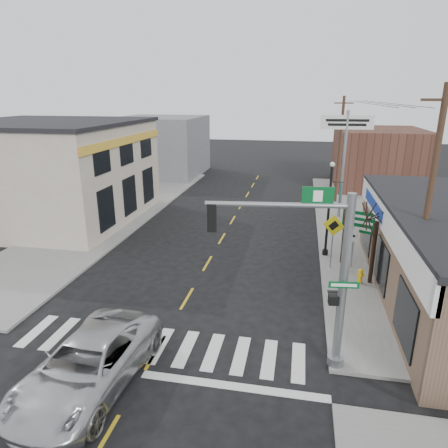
% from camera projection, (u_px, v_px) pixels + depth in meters
% --- Properties ---
extents(ground, '(140.00, 140.00, 0.00)m').
position_uv_depth(ground, '(156.00, 352.00, 14.19)').
color(ground, black).
rests_on(ground, ground).
extents(sidewalk_right, '(6.00, 38.00, 0.13)m').
position_uv_depth(sidewalk_right, '(368.00, 242.00, 24.67)').
color(sidewalk_right, slate).
rests_on(sidewalk_right, ground).
extents(sidewalk_left, '(6.00, 38.00, 0.13)m').
position_uv_depth(sidewalk_left, '(99.00, 224.00, 27.94)').
color(sidewalk_left, slate).
rests_on(sidewalk_left, ground).
extents(center_line, '(0.12, 56.00, 0.01)m').
position_uv_depth(center_line, '(207.00, 263.00, 21.65)').
color(center_line, gold).
rests_on(center_line, ground).
extents(crosswalk, '(11.00, 2.20, 0.01)m').
position_uv_depth(crosswalk, '(160.00, 345.00, 14.56)').
color(crosswalk, silver).
rests_on(crosswalk, ground).
extents(left_building, '(12.00, 12.00, 6.80)m').
position_uv_depth(left_building, '(50.00, 173.00, 28.57)').
color(left_building, '#B3A795').
rests_on(left_building, ground).
extents(bldg_distant_right, '(8.00, 10.00, 5.60)m').
position_uv_depth(bldg_distant_right, '(377.00, 158.00, 39.15)').
color(bldg_distant_right, '#502F24').
rests_on(bldg_distant_right, ground).
extents(bldg_distant_left, '(9.00, 10.00, 6.40)m').
position_uv_depth(bldg_distant_left, '(161.00, 146.00, 45.07)').
color(bldg_distant_left, slate).
rests_on(bldg_distant_left, ground).
extents(suv, '(3.12, 6.04, 1.63)m').
position_uv_depth(suv, '(88.00, 364.00, 12.28)').
color(suv, '#B1B4B6').
rests_on(suv, ground).
extents(traffic_signal_pole, '(4.77, 0.38, 6.04)m').
position_uv_depth(traffic_signal_pole, '(321.00, 263.00, 12.39)').
color(traffic_signal_pole, gray).
rests_on(traffic_signal_pole, sidewalk_right).
extents(guide_sign, '(1.78, 0.14, 3.12)m').
position_uv_depth(guide_sign, '(359.00, 228.00, 20.68)').
color(guide_sign, '#402B1D').
rests_on(guide_sign, sidewalk_right).
extents(fire_hydrant, '(0.23, 0.23, 0.73)m').
position_uv_depth(fire_hydrant, '(360.00, 275.00, 19.01)').
color(fire_hydrant, '#F1B60C').
rests_on(fire_hydrant, sidewalk_right).
extents(ped_crossing_sign, '(1.12, 0.08, 2.87)m').
position_uv_depth(ped_crossing_sign, '(333.00, 232.00, 20.21)').
color(ped_crossing_sign, gray).
rests_on(ped_crossing_sign, sidewalk_right).
extents(lamp_post, '(0.68, 0.53, 5.24)m').
position_uv_depth(lamp_post, '(330.00, 203.00, 21.55)').
color(lamp_post, black).
rests_on(lamp_post, sidewalk_right).
extents(dance_center_sign, '(3.57, 0.22, 7.59)m').
position_uv_depth(dance_center_sign, '(346.00, 139.00, 27.78)').
color(dance_center_sign, gray).
rests_on(dance_center_sign, sidewalk_right).
extents(bare_tree, '(2.31, 2.31, 4.61)m').
position_uv_depth(bare_tree, '(378.00, 210.00, 18.04)').
color(bare_tree, black).
rests_on(bare_tree, sidewalk_right).
extents(shrub_front, '(1.26, 1.26, 0.94)m').
position_uv_depth(shrub_front, '(429.00, 335.00, 14.16)').
color(shrub_front, '#143517').
rests_on(shrub_front, sidewalk_right).
extents(shrub_back, '(0.96, 0.96, 0.72)m').
position_uv_depth(shrub_back, '(421.00, 276.00, 18.98)').
color(shrub_back, '#153216').
rests_on(shrub_back, sidewalk_right).
extents(utility_pole_near, '(1.57, 0.24, 9.01)m').
position_uv_depth(utility_pole_near, '(428.00, 205.00, 15.03)').
color(utility_pole_near, '#453B24').
rests_on(utility_pole_near, sidewalk_right).
extents(utility_pole_far, '(1.48, 0.22, 8.52)m').
position_uv_depth(utility_pole_far, '(340.00, 149.00, 32.37)').
color(utility_pole_far, '#3B2E1D').
rests_on(utility_pole_far, sidewalk_right).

